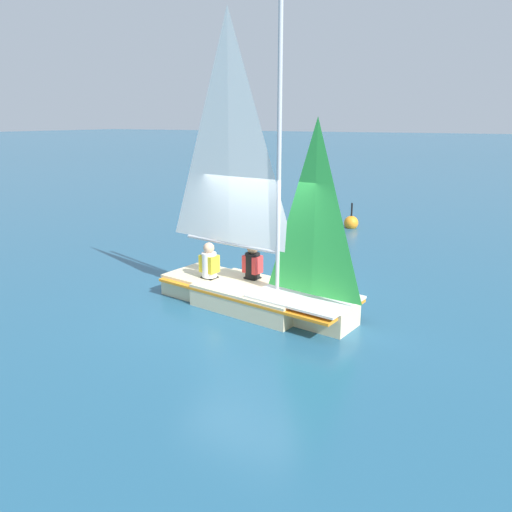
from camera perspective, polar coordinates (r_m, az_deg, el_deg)
name	(u,v)px	position (r m, az deg, el deg)	size (l,w,h in m)	color
ground_plane	(256,307)	(9.78, 0.00, -5.81)	(260.00, 260.00, 0.00)	#235675
sailboat_main	(254,265)	(9.54, -0.26, -1.06)	(1.93, 4.18, 5.58)	beige
sailor_helm	(253,269)	(10.03, -0.40, -1.46)	(0.34, 0.37, 1.16)	black
sailor_crew	(209,269)	(10.11, -5.35, -1.46)	(0.34, 0.37, 1.16)	black
buoy_marker	(351,223)	(17.07, 10.82, 3.76)	(0.48, 0.48, 0.91)	orange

